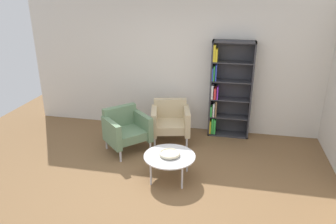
{
  "coord_description": "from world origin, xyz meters",
  "views": [
    {
      "loc": [
        1.05,
        -3.85,
        2.83
      ],
      "look_at": [
        0.08,
        0.84,
        0.95
      ],
      "focal_mm": 34.32,
      "sensor_mm": 36.0,
      "label": 1
    }
  ],
  "objects_px": {
    "bookshelf_tall": "(227,91)",
    "decorative_bowl": "(170,154)",
    "armchair_by_bookshelf": "(126,129)",
    "armchair_corner_red": "(170,120)",
    "coffee_table_low": "(170,157)"
  },
  "relations": [
    {
      "from": "bookshelf_tall",
      "to": "armchair_corner_red",
      "type": "xyz_separation_m",
      "value": [
        -1.04,
        -0.5,
        -0.51
      ]
    },
    {
      "from": "decorative_bowl",
      "to": "armchair_corner_red",
      "type": "height_order",
      "value": "armchair_corner_red"
    },
    {
      "from": "bookshelf_tall",
      "to": "decorative_bowl",
      "type": "distance_m",
      "value": 2.05
    },
    {
      "from": "armchair_corner_red",
      "to": "coffee_table_low",
      "type": "bearing_deg",
      "value": -91.85
    },
    {
      "from": "coffee_table_low",
      "to": "decorative_bowl",
      "type": "xyz_separation_m",
      "value": [
        0.0,
        -0.0,
        0.06
      ]
    },
    {
      "from": "coffee_table_low",
      "to": "decorative_bowl",
      "type": "height_order",
      "value": "decorative_bowl"
    },
    {
      "from": "bookshelf_tall",
      "to": "armchair_by_bookshelf",
      "type": "xyz_separation_m",
      "value": [
        -1.76,
        -1.05,
        -0.51
      ]
    },
    {
      "from": "bookshelf_tall",
      "to": "armchair_by_bookshelf",
      "type": "bearing_deg",
      "value": -149.19
    },
    {
      "from": "armchair_corner_red",
      "to": "armchair_by_bookshelf",
      "type": "distance_m",
      "value": 0.9
    },
    {
      "from": "bookshelf_tall",
      "to": "armchair_corner_red",
      "type": "height_order",
      "value": "bookshelf_tall"
    },
    {
      "from": "decorative_bowl",
      "to": "armchair_by_bookshelf",
      "type": "relative_size",
      "value": 0.34
    },
    {
      "from": "bookshelf_tall",
      "to": "coffee_table_low",
      "type": "bearing_deg",
      "value": -113.08
    },
    {
      "from": "coffee_table_low",
      "to": "armchair_by_bookshelf",
      "type": "relative_size",
      "value": 0.84
    },
    {
      "from": "coffee_table_low",
      "to": "decorative_bowl",
      "type": "bearing_deg",
      "value": -90.0
    },
    {
      "from": "bookshelf_tall",
      "to": "decorative_bowl",
      "type": "xyz_separation_m",
      "value": [
        -0.78,
        -1.84,
        -0.49
      ]
    }
  ]
}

